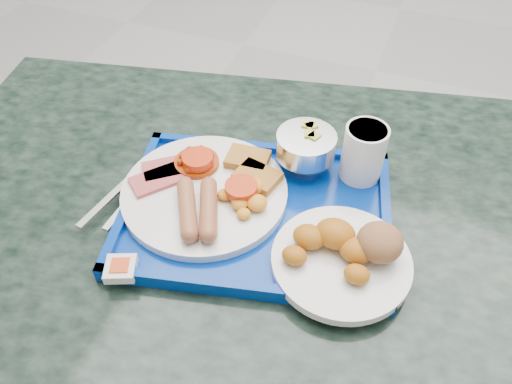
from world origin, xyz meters
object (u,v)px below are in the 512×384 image
table (263,291)px  bread_plate (347,252)px  main_plate (209,189)px  juice_cup (364,151)px  tray (256,213)px  fruit_bowl (306,146)px

table → bread_plate: bearing=-15.1°
table → main_plate: (-0.09, 0.01, 0.21)m
bread_plate → juice_cup: bearing=96.3°
tray → juice_cup: size_ratio=4.90×
table → bread_plate: 0.26m
table → bread_plate: (0.13, -0.03, 0.22)m
main_plate → fruit_bowl: 0.17m
juice_cup → table: bearing=-128.1°
bread_plate → juice_cup: (-0.02, 0.18, 0.03)m
main_plate → fruit_bowl: (0.12, 0.12, 0.03)m
main_plate → bread_plate: (0.22, -0.05, 0.01)m
tray → table: bearing=-26.9°
fruit_bowl → juice_cup: 0.09m
fruit_bowl → main_plate: bearing=-135.0°
tray → juice_cup: bearing=46.1°
table → main_plate: 0.23m
juice_cup → fruit_bowl: bearing=-172.7°
table → fruit_bowl: 0.27m
fruit_bowl → table: bearing=-99.6°
tray → fruit_bowl: bearing=72.2°
table → juice_cup: 0.30m
tray → main_plate: bearing=177.1°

